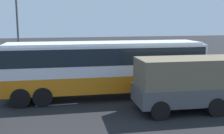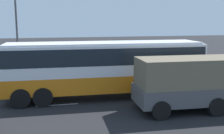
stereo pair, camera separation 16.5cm
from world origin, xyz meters
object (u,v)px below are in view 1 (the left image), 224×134
cargo_truck (207,81)px  pedestrian_near_curb (103,59)px  coach_bus (105,63)px  pedestrian_at_crossing (136,59)px  street_lamp (20,25)px

cargo_truck → pedestrian_near_curb: (-3.16, 12.94, -0.49)m
cargo_truck → pedestrian_near_curb: bearing=106.5°
cargo_truck → pedestrian_near_curb: size_ratio=5.12×
coach_bus → pedestrian_at_crossing: size_ratio=7.81×
coach_bus → pedestrian_near_curb: size_ratio=7.67×
street_lamp → cargo_truck: bearing=-45.9°
street_lamp → pedestrian_at_crossing: bearing=9.0°
pedestrian_at_crossing → street_lamp: (-10.39, -1.65, 3.33)m
cargo_truck → street_lamp: size_ratio=1.13×
coach_bus → pedestrian_at_crossing: coach_bus is taller
pedestrian_at_crossing → coach_bus: bearing=-6.9°
coach_bus → street_lamp: bearing=129.8°
pedestrian_at_crossing → cargo_truck: bearing=22.1°
coach_bus → street_lamp: size_ratio=1.69×
cargo_truck → pedestrian_at_crossing: bearing=92.9°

